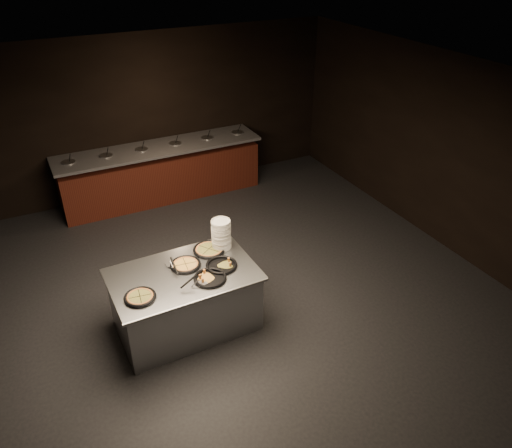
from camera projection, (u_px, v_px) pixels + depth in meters
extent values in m
cube|color=black|center=(246.00, 308.00, 6.69)|extent=(7.00, 8.00, 0.01)
cube|color=black|center=(243.00, 93.00, 5.19)|extent=(7.00, 8.00, 0.01)
cube|color=black|center=(149.00, 115.00, 9.01)|extent=(7.00, 0.01, 2.90)
cube|color=black|center=(460.00, 160.00, 7.29)|extent=(0.01, 8.00, 2.90)
cube|color=#4F1F12|center=(162.00, 176.00, 9.21)|extent=(3.60, 0.75, 0.85)
cube|color=#5C5C61|center=(159.00, 148.00, 8.92)|extent=(3.70, 0.83, 0.05)
cube|color=#351C0C|center=(164.00, 194.00, 9.41)|extent=(3.60, 0.69, 0.08)
cylinder|color=silver|center=(69.00, 164.00, 8.32)|extent=(0.22, 0.22, 0.08)
cylinder|color=#47712D|center=(69.00, 162.00, 8.31)|extent=(0.19, 0.19, 0.02)
cylinder|color=black|center=(70.00, 158.00, 8.26)|extent=(0.04, 0.10, 0.19)
cylinder|color=silver|center=(106.00, 157.00, 8.56)|extent=(0.22, 0.22, 0.08)
cylinder|color=#47712D|center=(106.00, 156.00, 8.55)|extent=(0.19, 0.19, 0.02)
cylinder|color=black|center=(107.00, 151.00, 8.50)|extent=(0.04, 0.10, 0.19)
cylinder|color=silver|center=(142.00, 151.00, 8.80)|extent=(0.22, 0.22, 0.08)
cylinder|color=#47712D|center=(142.00, 150.00, 8.79)|extent=(0.19, 0.19, 0.02)
cylinder|color=black|center=(143.00, 145.00, 8.74)|extent=(0.04, 0.10, 0.19)
cylinder|color=silver|center=(175.00, 145.00, 9.04)|extent=(0.22, 0.22, 0.08)
cylinder|color=#47712D|center=(175.00, 144.00, 9.03)|extent=(0.19, 0.19, 0.02)
cylinder|color=black|center=(177.00, 139.00, 8.98)|extent=(0.04, 0.10, 0.19)
cylinder|color=silver|center=(207.00, 139.00, 9.28)|extent=(0.22, 0.22, 0.08)
cylinder|color=#47712D|center=(207.00, 138.00, 9.27)|extent=(0.19, 0.19, 0.02)
cylinder|color=black|center=(209.00, 134.00, 9.22)|extent=(0.04, 0.10, 0.19)
cylinder|color=silver|center=(237.00, 134.00, 9.52)|extent=(0.22, 0.22, 0.08)
cylinder|color=#47712D|center=(237.00, 133.00, 9.50)|extent=(0.19, 0.19, 0.02)
cylinder|color=black|center=(239.00, 128.00, 9.46)|extent=(0.04, 0.10, 0.19)
cube|color=silver|center=(186.00, 303.00, 6.20)|extent=(1.67, 1.04, 0.75)
cube|color=silver|center=(183.00, 275.00, 5.98)|extent=(1.75, 1.12, 0.04)
cylinder|color=silver|center=(199.00, 301.00, 5.56)|extent=(1.74, 0.07, 0.04)
cylinder|color=silver|center=(221.00, 234.00, 6.34)|extent=(0.25, 0.25, 0.40)
cylinder|color=black|center=(140.00, 298.00, 5.56)|extent=(0.34, 0.34, 0.01)
torus|color=black|center=(140.00, 297.00, 5.56)|extent=(0.36, 0.36, 0.04)
torus|color=#B0632D|center=(140.00, 297.00, 5.56)|extent=(0.30, 0.30, 0.03)
cylinder|color=#AB9A44|center=(140.00, 297.00, 5.56)|extent=(0.26, 0.26, 0.02)
cube|color=black|center=(140.00, 296.00, 5.55)|extent=(0.04, 0.26, 0.00)
cube|color=black|center=(140.00, 296.00, 5.55)|extent=(0.26, 0.04, 0.00)
cylinder|color=black|center=(186.00, 265.00, 6.09)|extent=(0.35, 0.35, 0.01)
torus|color=black|center=(185.00, 264.00, 6.09)|extent=(0.38, 0.38, 0.04)
torus|color=#B0632D|center=(185.00, 264.00, 6.08)|extent=(0.31, 0.31, 0.03)
cylinder|color=#ECC256|center=(185.00, 264.00, 6.09)|extent=(0.27, 0.27, 0.02)
cube|color=black|center=(185.00, 264.00, 6.08)|extent=(0.04, 0.27, 0.00)
cube|color=black|center=(185.00, 264.00, 6.08)|extent=(0.27, 0.04, 0.00)
cylinder|color=black|center=(209.00, 250.00, 6.38)|extent=(0.39, 0.39, 0.01)
torus|color=black|center=(209.00, 249.00, 6.37)|extent=(0.41, 0.41, 0.04)
torus|color=#B0632D|center=(209.00, 249.00, 6.37)|extent=(0.35, 0.35, 0.03)
cylinder|color=#AB9A44|center=(209.00, 249.00, 6.37)|extent=(0.31, 0.31, 0.02)
cube|color=black|center=(209.00, 249.00, 6.36)|extent=(0.18, 0.26, 0.00)
cube|color=black|center=(209.00, 249.00, 6.36)|extent=(0.26, 0.18, 0.00)
cylinder|color=black|center=(210.00, 279.00, 5.87)|extent=(0.37, 0.37, 0.01)
torus|color=black|center=(210.00, 278.00, 5.86)|extent=(0.39, 0.39, 0.04)
cylinder|color=black|center=(222.00, 266.00, 6.09)|extent=(0.36, 0.36, 0.01)
torus|color=black|center=(221.00, 265.00, 6.08)|extent=(0.39, 0.39, 0.04)
cube|color=silver|center=(169.00, 264.00, 6.10)|extent=(0.10, 0.12, 0.00)
cylinder|color=black|center=(174.00, 265.00, 5.93)|extent=(0.03, 0.21, 0.13)
cylinder|color=silver|center=(172.00, 265.00, 6.02)|extent=(0.02, 0.11, 0.08)
cube|color=silver|center=(202.00, 283.00, 5.77)|extent=(0.12, 0.10, 0.00)
cylinder|color=black|center=(188.00, 282.00, 5.66)|extent=(0.21, 0.04, 0.13)
cylinder|color=silver|center=(195.00, 283.00, 5.72)|extent=(0.11, 0.02, 0.08)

